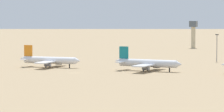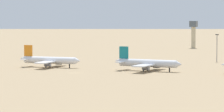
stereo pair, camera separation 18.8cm
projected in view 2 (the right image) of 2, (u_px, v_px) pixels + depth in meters
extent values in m
plane|color=#9E8460|center=(76.00, 73.00, 291.76)|extent=(4000.00, 4000.00, 0.00)
pyramid|color=slate|center=(184.00, 3.00, 1279.41)|extent=(339.96, 267.10, 85.27)
cylinder|color=white|center=(50.00, 60.00, 320.62)|extent=(26.89, 4.08, 3.35)
cone|color=white|center=(78.00, 61.00, 315.66)|extent=(2.60, 3.25, 3.18)
cone|color=white|center=(23.00, 58.00, 325.54)|extent=(3.43, 2.94, 2.85)
cube|color=orange|center=(28.00, 51.00, 324.30)|extent=(4.37, 0.54, 5.44)
cube|color=white|center=(31.00, 58.00, 327.72)|extent=(2.83, 5.77, 0.30)
cube|color=white|center=(25.00, 59.00, 321.44)|extent=(2.83, 5.77, 0.30)
cube|color=white|center=(52.00, 61.00, 320.36)|extent=(6.42, 26.95, 0.47)
cylinder|color=slate|center=(59.00, 63.00, 326.05)|extent=(3.06, 1.92, 1.84)
cylinder|color=slate|center=(48.00, 65.00, 314.27)|extent=(3.06, 1.92, 1.84)
cylinder|color=black|center=(69.00, 66.00, 317.33)|extent=(0.59, 0.59, 1.84)
cylinder|color=black|center=(50.00, 65.00, 323.10)|extent=(0.59, 0.59, 1.84)
cylinder|color=black|center=(46.00, 66.00, 319.33)|extent=(0.59, 0.59, 1.84)
cylinder|color=silver|center=(148.00, 63.00, 300.88)|extent=(27.79, 5.63, 3.45)
cone|color=silver|center=(179.00, 64.00, 294.30)|extent=(2.84, 3.47, 3.28)
cone|color=silver|center=(118.00, 61.00, 307.42)|extent=(3.67, 3.20, 2.93)
cube|color=#14727A|center=(124.00, 52.00, 305.86)|extent=(4.51, 0.79, 5.61)
cube|color=silver|center=(127.00, 61.00, 309.24)|extent=(3.22, 6.07, 0.31)
cube|color=silver|center=(121.00, 62.00, 303.05)|extent=(3.22, 6.07, 0.31)
cube|color=silver|center=(150.00, 64.00, 300.53)|extent=(8.04, 27.98, 0.48)
cylinder|color=slate|center=(157.00, 66.00, 306.04)|extent=(3.25, 2.14, 1.90)
cylinder|color=slate|center=(146.00, 68.00, 294.44)|extent=(3.25, 2.14, 1.90)
cylinder|color=black|center=(170.00, 70.00, 296.46)|extent=(0.60, 0.60, 1.90)
cylinder|color=black|center=(147.00, 69.00, 303.48)|extent=(0.60, 0.60, 1.90)
cylinder|color=black|center=(143.00, 69.00, 299.77)|extent=(0.60, 0.60, 1.90)
cone|color=white|center=(224.00, 65.00, 289.56)|extent=(3.31, 2.85, 2.72)
cylinder|color=#C6B793|center=(193.00, 37.00, 488.38)|extent=(3.20, 3.20, 15.54)
cube|color=#4C5660|center=(194.00, 24.00, 487.71)|extent=(5.20, 5.20, 4.38)
cylinder|color=#59595E|center=(217.00, 48.00, 357.29)|extent=(0.36, 0.36, 14.30)
cube|color=#333333|center=(217.00, 35.00, 356.79)|extent=(1.80, 0.50, 0.50)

